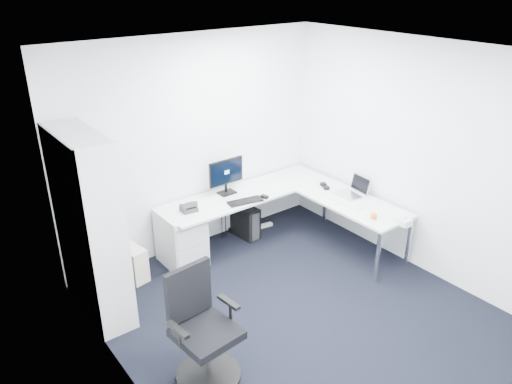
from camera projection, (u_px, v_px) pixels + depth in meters
ground at (306, 320)px, 5.22m from camera, size 4.20×4.20×0.00m
ceiling at (319, 56)px, 4.10m from camera, size 4.20×4.20×0.00m
wall_back at (195, 145)px, 6.18m from camera, size 3.60×0.02×2.70m
wall_left at (132, 268)px, 3.66m from camera, size 0.02×4.20×2.70m
wall_right at (428, 162)px, 5.65m from camera, size 0.02×4.20×2.70m
l_desk at (264, 225)px, 6.39m from camera, size 2.38×1.33×0.69m
drawer_pedestal at (181, 238)px, 6.09m from camera, size 0.45×0.57×0.70m
bookshelf at (90, 228)px, 4.95m from camera, size 0.39×1.00×2.00m
task_chair at (207, 331)px, 4.25m from camera, size 0.65×0.65×1.07m
black_pc_tower at (244, 221)px, 6.76m from camera, size 0.25×0.47×0.44m
beige_pc_tower at (131, 262)px, 5.85m from camera, size 0.27×0.47×0.42m
power_strip at (261, 227)px, 7.04m from camera, size 0.37×0.11×0.04m
monitor at (227, 176)px, 6.35m from camera, size 0.50×0.17×0.48m
black_keyboard at (245, 201)px, 6.20m from camera, size 0.46×0.24×0.02m
mouse at (265, 197)px, 6.32m from camera, size 0.08×0.11×0.03m
desk_phone at (189, 206)px, 5.96m from camera, size 0.20×0.20×0.13m
laptop at (348, 187)px, 6.33m from camera, size 0.37×0.36×0.24m
white_keyboard at (346, 202)px, 6.18m from camera, size 0.19×0.48×0.02m
headphones at (325, 185)px, 6.62m from camera, size 0.20×0.24×0.05m
orange_fruit at (374, 216)px, 5.78m from camera, size 0.08×0.08×0.08m
tissue_box at (401, 221)px, 5.67m from camera, size 0.14×0.23×0.08m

